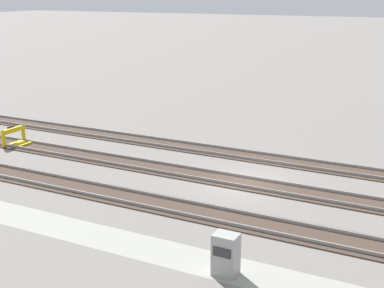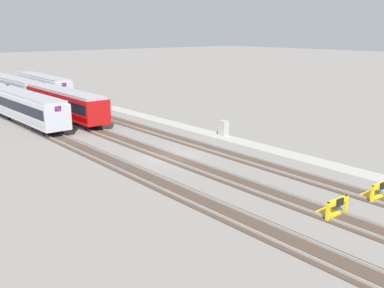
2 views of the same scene
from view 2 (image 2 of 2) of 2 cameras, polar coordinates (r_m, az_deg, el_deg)
name	(u,v)px [view 2 (image 2 of 2)]	position (r m, az deg, el deg)	size (l,w,h in m)	color
ground_plane	(169,157)	(39.30, -2.92, -1.65)	(400.00, 400.00, 0.00)	gray
service_walkway	(241,141)	(44.92, 6.24, 0.32)	(54.00, 2.00, 0.01)	#9E9E93
rail_track_nearest	(209,148)	(42.11, 2.21, -0.49)	(90.00, 2.23, 0.21)	#47382D
rail_track_near_inner	(169,156)	(39.29, -2.93, -1.59)	(90.00, 2.24, 0.21)	#47382D
rail_track_middle	(123,166)	(36.84, -8.80, -2.83)	(90.00, 2.23, 0.21)	#47382D
subway_car_front_row_leftmost	(13,88)	(74.91, -21.76, 6.59)	(18.03, 3.05, 3.70)	#ADAFB7
subway_car_front_row_left_inner	(43,86)	(76.78, -18.44, 7.04)	(18.06, 3.24, 3.70)	#ADAFB7
subway_car_front_row_centre	(26,107)	(55.85, -20.28, 4.40)	(18.03, 3.02, 3.70)	#ADAFB7
subway_car_front_row_right_inner	(65,103)	(57.50, -15.88, 5.01)	(18.01, 2.91, 3.70)	#A80F0F
bumper_stop_nearest_track	(376,191)	(32.01, 22.35, -5.56)	(1.35, 2.00, 1.22)	gold
bumper_stop_near_inner_track	(333,208)	(28.24, 17.50, -7.74)	(1.34, 2.00, 1.22)	gold
electrical_cabinet	(224,128)	(47.11, 4.04, 2.03)	(0.90, 0.73, 1.60)	#9E9E99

